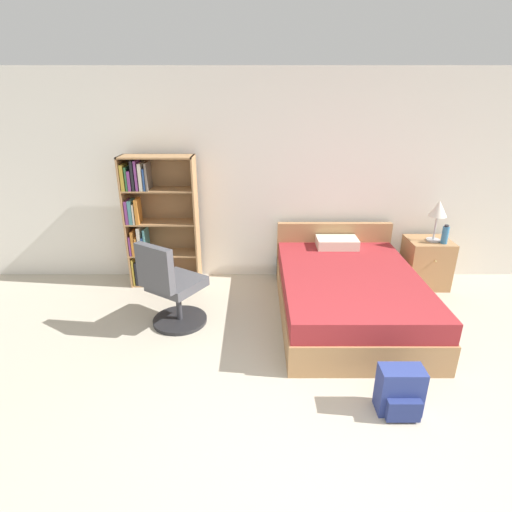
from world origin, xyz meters
The scene contains 9 objects.
ground_plane centered at (0.00, 0.00, 0.00)m, with size 14.00×14.00×0.00m, color #BCB29E.
wall_back centered at (0.00, 3.23, 1.30)m, with size 9.00×0.06×2.60m.
bookshelf centered at (-1.89, 2.96, 0.82)m, with size 0.87×0.32×1.63m.
bed centered at (0.40, 2.14, 0.27)m, with size 1.46×2.07×0.78m.
office_chair centered at (-1.48, 1.91, 0.43)m, with size 0.69×0.72×0.97m.
nightstand centered at (1.56, 2.89, 0.31)m, with size 0.52×0.48×0.62m.
table_lamp centered at (1.59, 2.87, 1.00)m, with size 0.21×0.21×0.51m.
water_bottle centered at (1.68, 2.77, 0.73)m, with size 0.08×0.08×0.23m.
backpack_blue centered at (0.50, 0.66, 0.19)m, with size 0.33×0.25×0.39m.
Camera 1 is at (-0.61, -1.77, 2.31)m, focal length 28.00 mm.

